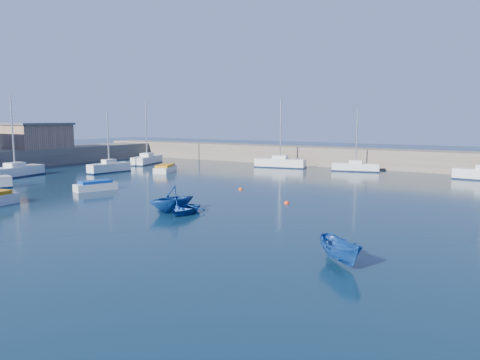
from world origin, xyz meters
The scene contains 15 objects.
ground centered at (0.00, 0.00, 0.00)m, with size 220.00×220.00×0.00m, color #0C2434.
back_wall centered at (0.00, 46.00, 1.30)m, with size 96.00×4.50×2.60m, color #6F6354.
brick_shed_a centered at (-42.00, 24.00, 4.10)m, with size 6.00×8.00×3.40m, color #967157.
sailboat_2 centered at (-31.05, 13.60, 0.66)m, with size 3.35×7.33×9.33m.
sailboat_3 centered at (-25.42, 22.60, 0.65)m, with size 2.11×5.61×7.45m.
sailboat_4 centered at (-29.43, 33.37, 0.65)m, with size 4.12×7.20×9.16m.
sailboat_5 centered at (-10.44, 39.73, 0.67)m, with size 7.20×3.31×9.20m.
sailboat_6 centered at (-0.07, 40.81, 0.57)m, with size 6.08×2.97×7.75m.
motorboat_1 centered at (-14.90, 11.69, 0.44)m, with size 2.40×4.05×0.94m.
motorboat_2 centered at (-19.81, 26.71, 0.46)m, with size 3.52×5.00×0.98m.
dinghy_center centered at (-0.95, 7.76, 0.33)m, with size 2.25×3.15×0.65m, color navy.
dinghy_left centered at (-2.13, 7.84, 0.95)m, with size 3.10×3.60×1.89m, color navy.
dinghy_right centered at (12.48, 2.80, 0.61)m, with size 1.18×3.14×1.21m, color navy.
buoy_1 centered at (3.18, 15.39, 0.00)m, with size 0.42×0.42×0.42m, color red.
buoy_3 centered at (-3.86, 19.56, 0.00)m, with size 0.40×0.40×0.40m, color #EF490C.
Camera 1 is at (19.94, -17.13, 6.60)m, focal length 35.00 mm.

